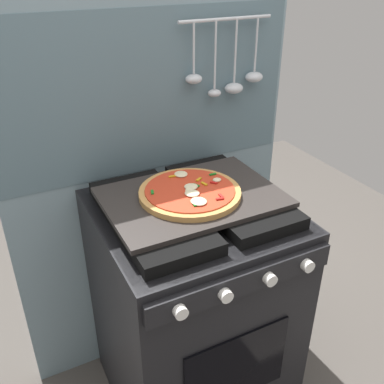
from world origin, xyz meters
The scene contains 4 objects.
kitchen_backsplash centered at (0.00, 0.33, 0.79)m, with size 1.10×0.09×1.55m.
stove centered at (0.00, 0.00, 0.45)m, with size 0.60×0.64×0.90m.
baking_tray centered at (0.00, 0.00, 0.91)m, with size 0.54×0.38×0.02m, color #2D2826.
pizza_left centered at (-0.01, 0.00, 0.93)m, with size 0.32×0.32×0.03m.
Camera 1 is at (-0.54, -1.05, 1.58)m, focal length 40.74 mm.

